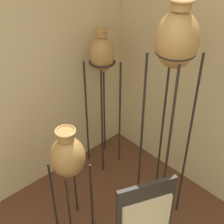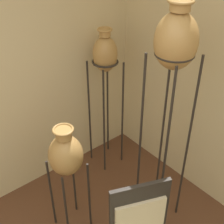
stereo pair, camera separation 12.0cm
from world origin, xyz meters
name	(u,v)px [view 1 (the left image)]	position (x,y,z in m)	size (l,w,h in m)	color
vase_stand_tall	(176,47)	(1.54, 0.96, 1.73)	(0.31, 0.31, 2.05)	#28231E
vase_stand_medium	(102,59)	(1.64, 1.87, 1.30)	(0.28, 0.28, 1.60)	#28231E
vase_stand_short	(68,158)	(0.82, 1.36, 0.86)	(0.29, 0.29, 1.14)	#28231E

